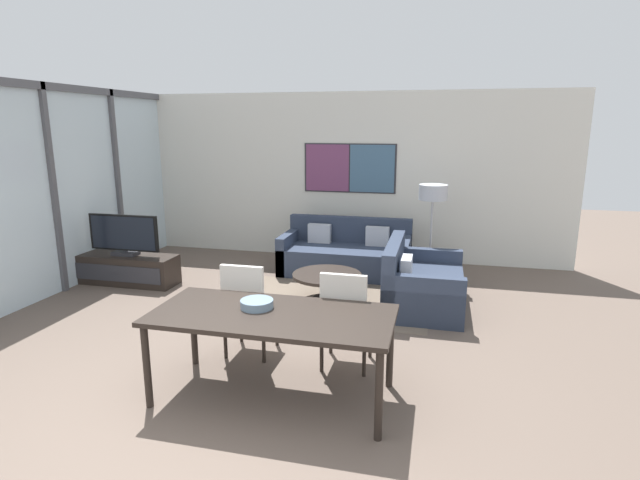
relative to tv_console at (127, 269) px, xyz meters
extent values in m
plane|color=brown|center=(2.67, -3.27, -0.21)|extent=(24.00, 24.00, 0.00)
cube|color=silver|center=(2.67, 2.25, 1.19)|extent=(7.69, 0.06, 2.80)
cube|color=#2D2D33|center=(2.87, 2.21, 1.34)|extent=(1.57, 0.01, 0.82)
cube|color=#753D66|center=(2.49, 2.21, 1.34)|extent=(0.74, 0.02, 0.78)
cube|color=#426684|center=(3.26, 2.21, 1.34)|extent=(0.74, 0.02, 0.78)
cube|color=silver|center=(-0.68, -0.51, 1.19)|extent=(0.02, 5.52, 2.80)
cube|color=#515156|center=(-0.65, -0.51, 2.54)|extent=(0.07, 5.52, 0.10)
cube|color=#515156|center=(-0.65, -0.51, 1.19)|extent=(0.07, 0.08, 2.80)
cube|color=#515156|center=(-0.65, 0.87, 1.19)|extent=(0.07, 0.08, 2.80)
cube|color=#706051|center=(3.00, -0.05, -0.21)|extent=(2.65, 1.67, 0.01)
cube|color=black|center=(0.00, 0.00, 0.00)|extent=(1.49, 0.47, 0.42)
cube|color=#2D2D33|center=(0.00, -0.24, 0.00)|extent=(1.37, 0.01, 0.23)
cube|color=#2D2D33|center=(0.00, 0.00, 0.24)|extent=(0.36, 0.20, 0.05)
cube|color=#2D2D33|center=(0.00, 0.00, 0.30)|extent=(0.06, 0.03, 0.08)
cube|color=black|center=(0.00, 0.00, 0.54)|extent=(1.08, 0.04, 0.52)
cube|color=black|center=(0.00, -0.02, 0.54)|extent=(1.01, 0.01, 0.47)
cube|color=#2D384C|center=(3.00, 1.23, 0.00)|extent=(1.97, 0.95, 0.42)
cube|color=#2D384C|center=(3.00, 1.63, 0.20)|extent=(1.97, 0.16, 0.83)
cube|color=#2D384C|center=(2.09, 1.23, 0.09)|extent=(0.14, 0.95, 0.60)
cube|color=#2D384C|center=(3.92, 1.23, 0.09)|extent=(0.14, 0.95, 0.60)
cube|color=#B2B7C1|center=(2.54, 1.45, 0.36)|extent=(0.36, 0.12, 0.30)
cube|color=#B2B7C1|center=(3.47, 1.45, 0.36)|extent=(0.36, 0.12, 0.30)
cube|color=#2D384C|center=(4.25, 0.03, 0.00)|extent=(0.95, 1.46, 0.42)
cube|color=#2D384C|center=(3.86, 0.03, 0.20)|extent=(0.16, 1.46, 0.83)
cube|color=#2D384C|center=(4.25, -0.63, 0.09)|extent=(0.95, 0.14, 0.60)
cube|color=#2D384C|center=(4.25, 0.69, 0.09)|extent=(0.95, 0.14, 0.60)
cube|color=#B2B7C1|center=(4.04, -0.29, 0.36)|extent=(0.12, 0.36, 0.30)
cylinder|color=black|center=(3.00, -0.05, -0.20)|extent=(0.41, 0.41, 0.03)
cylinder|color=black|center=(3.00, -0.05, -0.05)|extent=(0.16, 0.16, 0.33)
cylinder|color=black|center=(3.00, -0.05, 0.14)|extent=(0.90, 0.90, 0.04)
cube|color=black|center=(3.09, -2.47, 0.52)|extent=(1.99, 0.91, 0.04)
cylinder|color=black|center=(2.16, -2.87, 0.14)|extent=(0.06, 0.06, 0.71)
cylinder|color=black|center=(4.03, -2.87, 0.14)|extent=(0.06, 0.06, 0.71)
cylinder|color=black|center=(2.16, -2.07, 0.14)|extent=(0.06, 0.06, 0.71)
cylinder|color=black|center=(4.03, -2.07, 0.14)|extent=(0.06, 0.06, 0.71)
cube|color=beige|center=(2.60, -1.70, 0.22)|extent=(0.46, 0.46, 0.06)
cube|color=beige|center=(2.60, -1.91, 0.50)|extent=(0.42, 0.05, 0.50)
cylinder|color=black|center=(2.40, -1.90, -0.01)|extent=(0.04, 0.04, 0.41)
cylinder|color=black|center=(2.80, -1.90, -0.01)|extent=(0.04, 0.04, 0.41)
cylinder|color=black|center=(2.40, -1.50, -0.01)|extent=(0.04, 0.04, 0.41)
cylinder|color=black|center=(2.80, -1.50, -0.01)|extent=(0.04, 0.04, 0.41)
cube|color=beige|center=(3.59, -1.75, 0.22)|extent=(0.46, 0.46, 0.06)
cube|color=beige|center=(3.59, -1.95, 0.50)|extent=(0.42, 0.05, 0.50)
cylinder|color=black|center=(3.39, -1.95, -0.01)|extent=(0.04, 0.04, 0.41)
cylinder|color=black|center=(3.79, -1.95, -0.01)|extent=(0.04, 0.04, 0.41)
cylinder|color=black|center=(3.39, -1.55, -0.01)|extent=(0.04, 0.04, 0.41)
cylinder|color=black|center=(3.79, -1.55, -0.01)|extent=(0.04, 0.04, 0.41)
cylinder|color=slate|center=(2.93, -2.38, 0.57)|extent=(0.28, 0.28, 0.07)
torus|color=slate|center=(2.93, -2.38, 0.60)|extent=(0.28, 0.28, 0.02)
cylinder|color=#2D2D33|center=(4.28, 1.21, -0.20)|extent=(0.28, 0.28, 0.02)
cylinder|color=#B7B7BC|center=(4.28, 1.21, 0.40)|extent=(0.03, 0.03, 1.18)
cylinder|color=#B2B7C1|center=(4.28, 1.21, 1.10)|extent=(0.41, 0.41, 0.22)
camera|label=1|loc=(4.38, -6.12, 2.04)|focal=28.00mm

